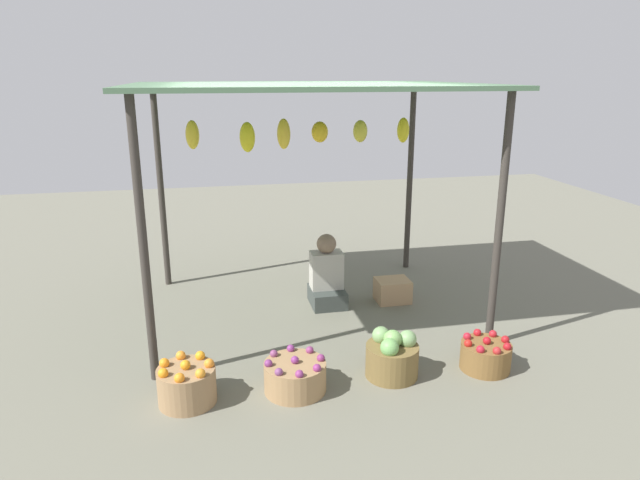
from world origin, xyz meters
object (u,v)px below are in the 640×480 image
Objects in this scene: basket_oranges at (187,384)px; basket_purple_onions at (295,376)px; wooden_crate_near_vendor at (393,290)px; basket_cabbages at (392,356)px; basket_red_apples at (486,355)px; vendor_person at (327,278)px.

basket_oranges is 0.90× the size of basket_purple_onions.
basket_purple_onions is 1.36× the size of wooden_crate_near_vendor.
basket_cabbages reaches higher than basket_purple_onions.
vendor_person is at bearing 121.72° from basket_red_apples.
basket_purple_onions is (-0.62, -1.65, -0.17)m from vendor_person.
basket_purple_onions is at bearing -179.81° from basket_red_apples.
basket_oranges is 0.83m from basket_purple_onions.
basket_oranges is at bearing -144.29° from wooden_crate_near_vendor.
basket_cabbages is 1.60m from wooden_crate_near_vendor.
basket_oranges is at bearing -131.48° from vendor_person.
basket_purple_onions is 1.13× the size of basket_cabbages.
wooden_crate_near_vendor is (-0.29, 1.56, -0.00)m from basket_red_apples.
basket_red_apples is (2.46, -0.00, -0.03)m from basket_oranges.
vendor_person is 1.61m from basket_cabbages.
basket_oranges reaches higher than basket_red_apples.
vendor_person is 1.94m from basket_red_apples.
wooden_crate_near_vendor is (0.52, 1.51, -0.05)m from basket_cabbages.
basket_red_apples is (0.81, -0.05, -0.05)m from basket_cabbages.
basket_red_apples is at bearing -79.42° from wooden_crate_near_vendor.
vendor_person is 2.19m from basket_oranges.
basket_purple_onions is 1.17× the size of basket_red_apples.
basket_cabbages is 1.21× the size of wooden_crate_near_vendor.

